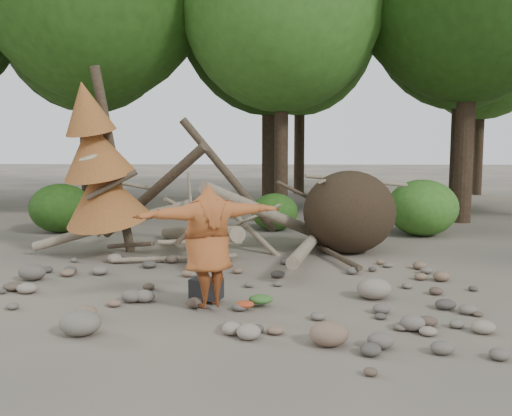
{
  "coord_description": "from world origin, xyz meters",
  "views": [
    {
      "loc": [
        0.89,
        -9.23,
        2.64
      ],
      "look_at": [
        0.48,
        1.5,
        1.4
      ],
      "focal_mm": 40.0,
      "sensor_mm": 36.0,
      "label": 1
    }
  ],
  "objects": [
    {
      "name": "bush_mid",
      "position": [
        0.8,
        7.8,
        0.56
      ],
      "size": [
        1.4,
        1.4,
        1.12
      ],
      "primitive_type": "ellipsoid",
      "color": "#2F631C",
      "rests_on": "ground"
    },
    {
      "name": "boulder_mid_left",
      "position": [
        -3.83,
        1.34,
        0.16
      ],
      "size": [
        0.52,
        0.47,
        0.31
      ],
      "primitive_type": "ellipsoid",
      "color": "#5B544D",
      "rests_on": "ground"
    },
    {
      "name": "cloth_green",
      "position": [
        0.63,
        -0.28,
        0.07
      ],
      "size": [
        0.39,
        0.32,
        0.15
      ],
      "primitive_type": "ellipsoid",
      "color": "#346428",
      "rests_on": "ground"
    },
    {
      "name": "cloth_orange",
      "position": [
        0.38,
        -0.51,
        0.05
      ],
      "size": [
        0.3,
        0.24,
        0.11
      ],
      "primitive_type": "ellipsoid",
      "color": "#A83D1C",
      "rests_on": "ground"
    },
    {
      "name": "ground",
      "position": [
        0.0,
        0.0,
        0.0
      ],
      "size": [
        120.0,
        120.0,
        0.0
      ],
      "primitive_type": "plane",
      "color": "#514C44",
      "rests_on": "ground"
    },
    {
      "name": "boulder_front_left",
      "position": [
        -1.81,
        -1.74,
        0.17
      ],
      "size": [
        0.57,
        0.51,
        0.34
      ],
      "primitive_type": "ellipsoid",
      "color": "#6A6559",
      "rests_on": "ground"
    },
    {
      "name": "bush_right",
      "position": [
        5.0,
        7.0,
        0.8
      ],
      "size": [
        2.0,
        2.0,
        1.6
      ],
      "primitive_type": "ellipsoid",
      "color": "#3B7524",
      "rests_on": "ground"
    },
    {
      "name": "frisbee_thrower",
      "position": [
        -0.19,
        -0.55,
        1.04
      ],
      "size": [
        3.19,
        1.63,
        2.4
      ],
      "color": "#9A4D22",
      "rests_on": "ground"
    },
    {
      "name": "deadfall_pile",
      "position": [
        2.02,
        4.24,
        0.95
      ],
      "size": [
        8.55,
        5.24,
        3.3
      ],
      "color": "#332619",
      "rests_on": "ground"
    },
    {
      "name": "boulder_front_right",
      "position": [
        1.56,
        -2.01,
        0.16
      ],
      "size": [
        0.52,
        0.47,
        0.31
      ],
      "primitive_type": "ellipsoid",
      "color": "#775D4A",
      "rests_on": "ground"
    },
    {
      "name": "backpack",
      "position": [
        -0.29,
        -0.04,
        0.17
      ],
      "size": [
        0.58,
        0.47,
        0.34
      ],
      "primitive_type": "cube",
      "rotation": [
        0.0,
        0.0,
        -0.29
      ],
      "color": "black",
      "rests_on": "ground"
    },
    {
      "name": "bush_left",
      "position": [
        -5.5,
        7.2,
        0.72
      ],
      "size": [
        1.8,
        1.8,
        1.44
      ],
      "primitive_type": "ellipsoid",
      "color": "#244E14",
      "rests_on": "ground"
    },
    {
      "name": "boulder_mid_right",
      "position": [
        2.53,
        0.27,
        0.18
      ],
      "size": [
        0.58,
        0.53,
        0.35
      ],
      "primitive_type": "ellipsoid",
      "color": "gray",
      "rests_on": "ground"
    },
    {
      "name": "dead_conifer",
      "position": [
        -3.12,
        3.37,
        2.11
      ],
      "size": [
        2.06,
        2.16,
        4.35
      ],
      "color": "#4C3F30",
      "rests_on": "ground"
    }
  ]
}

